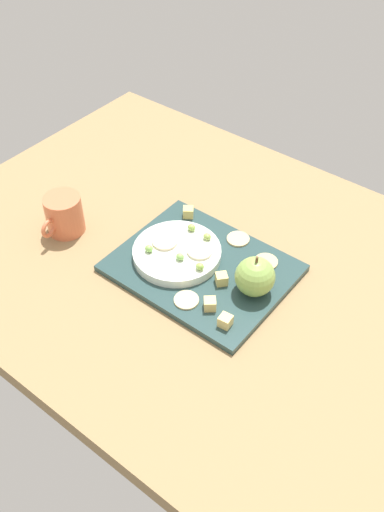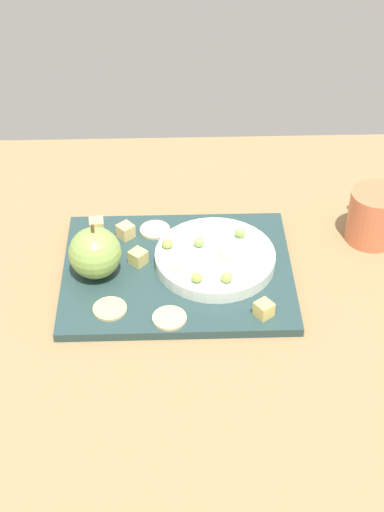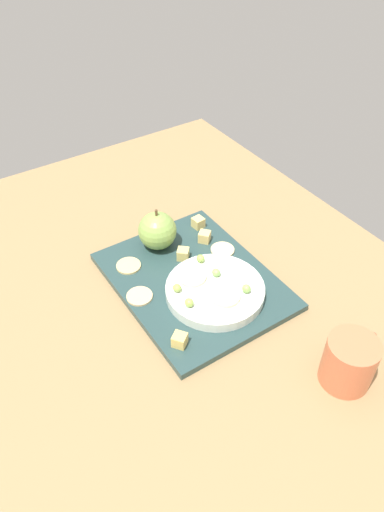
{
  "view_description": "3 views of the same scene",
  "coord_description": "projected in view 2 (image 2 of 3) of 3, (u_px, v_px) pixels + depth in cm",
  "views": [
    {
      "loc": [
        -49.38,
        65.43,
        83.04
      ],
      "look_at": [
        -1.13,
        3.92,
        7.57
      ],
      "focal_mm": 40.18,
      "sensor_mm": 36.0,
      "label": 1
    },
    {
      "loc": [
        -3.18,
        -81.63,
        76.3
      ],
      "look_at": [
        -0.55,
        1.85,
        7.85
      ],
      "focal_mm": 54.05,
      "sensor_mm": 36.0,
      "label": 2
    },
    {
      "loc": [
        49.75,
        -31.93,
        66.52
      ],
      "look_at": [
        -4.3,
        3.51,
        8.7
      ],
      "focal_mm": 33.87,
      "sensor_mm": 36.0,
      "label": 3
    }
  ],
  "objects": [
    {
      "name": "grape_4",
      "position": [
        227.0,
        277.0,
        1.05
      ],
      "size": [
        1.61,
        1.45,
        1.48
      ],
      "primitive_type": "ellipsoid",
      "color": "#96BD51",
      "rests_on": "serving_dish"
    },
    {
      "name": "cheese_cube_1",
      "position": [
        126.0,
        231.0,
        1.16
      ],
      "size": [
        3.0,
        3.0,
        2.13
      ],
      "primitive_type": "cube",
      "rotation": [
        0.0,
        0.0,
        0.7
      ],
      "color": "#F4CE76",
      "rests_on": "platter"
    },
    {
      "name": "serving_dish",
      "position": [
        215.0,
        258.0,
        1.11
      ],
      "size": [
        17.33,
        17.33,
        1.87
      ],
      "primitive_type": "cylinder",
      "color": "white",
      "rests_on": "platter"
    },
    {
      "name": "cracker_1",
      "position": [
        169.0,
        318.0,
        1.02
      ],
      "size": [
        4.6,
        4.6,
        0.4
      ],
      "primitive_type": "cylinder",
      "color": "#D7B682",
      "rests_on": "platter"
    },
    {
      "name": "cheese_cube_0",
      "position": [
        97.0,
        226.0,
        1.17
      ],
      "size": [
        2.34,
        2.34,
        2.13
      ],
      "primitive_type": "cube",
      "rotation": [
        0.0,
        0.0,
        0.1
      ],
      "color": "#EECF76",
      "rests_on": "platter"
    },
    {
      "name": "cracker_2",
      "position": [
        155.0,
        230.0,
        1.17
      ],
      "size": [
        4.6,
        4.6,
        0.4
      ],
      "primitive_type": "cylinder",
      "color": "beige",
      "rests_on": "platter"
    },
    {
      "name": "apple_stem",
      "position": [
        93.0,
        228.0,
        1.05
      ],
      "size": [
        0.5,
        0.5,
        1.2
      ],
      "primitive_type": "cylinder",
      "color": "brown",
      "rests_on": "apple_whole"
    },
    {
      "name": "cup",
      "position": [
        373.0,
        216.0,
        1.16
      ],
      "size": [
        7.69,
        10.86,
        8.3
      ],
      "color": "#DA6D47",
      "rests_on": "table"
    },
    {
      "name": "table",
      "position": [
        196.0,
        297.0,
        1.1
      ],
      "size": [
        114.21,
        82.76,
        3.62
      ],
      "primitive_type": "cube",
      "color": "#91744C",
      "rests_on": "ground"
    },
    {
      "name": "apple_slice_1",
      "position": [
        188.0,
        262.0,
        1.08
      ],
      "size": [
        4.99,
        4.99,
        0.6
      ],
      "primitive_type": "cylinder",
      "color": "beige",
      "rests_on": "serving_dish"
    },
    {
      "name": "apple_slice_0",
      "position": [
        237.0,
        251.0,
        1.1
      ],
      "size": [
        4.99,
        4.99,
        0.6
      ],
      "primitive_type": "cylinder",
      "color": "beige",
      "rests_on": "serving_dish"
    },
    {
      "name": "apple_whole",
      "position": [
        95.0,
        253.0,
        1.07
      ],
      "size": [
        7.41,
        7.41,
        7.41
      ],
      "primitive_type": "sphere",
      "color": "#87AD4F",
      "rests_on": "platter"
    },
    {
      "name": "grape_2",
      "position": [
        167.0,
        244.0,
        1.11
      ],
      "size": [
        1.61,
        1.45,
        1.43
      ],
      "primitive_type": "ellipsoid",
      "color": "#96BF51",
      "rests_on": "serving_dish"
    },
    {
      "name": "cheese_cube_3",
      "position": [
        264.0,
        309.0,
        1.02
      ],
      "size": [
        2.97,
        2.97,
        2.13
      ],
      "primitive_type": "cube",
      "rotation": [
        0.0,
        0.0,
        0.63
      ],
      "color": "#EDCC69",
      "rests_on": "platter"
    },
    {
      "name": "platter",
      "position": [
        178.0,
        272.0,
        1.11
      ],
      "size": [
        32.84,
        25.97,
        1.3
      ],
      "primitive_type": "cube",
      "color": "#284242",
      "rests_on": "table"
    },
    {
      "name": "grape_0",
      "position": [
        240.0,
        233.0,
        1.13
      ],
      "size": [
        1.61,
        1.45,
        1.49
      ],
      "primitive_type": "ellipsoid",
      "color": "#8AC45A",
      "rests_on": "serving_dish"
    },
    {
      "name": "grape_3",
      "position": [
        198.0,
        278.0,
        1.05
      ],
      "size": [
        1.61,
        1.45,
        1.3
      ],
      "primitive_type": "ellipsoid",
      "color": "#92AF4D",
      "rests_on": "serving_dish"
    },
    {
      "name": "cheese_cube_2",
      "position": [
        138.0,
        257.0,
        1.11
      ],
      "size": [
        3.0,
        3.0,
        2.13
      ],
      "primitive_type": "cube",
      "rotation": [
        0.0,
        0.0,
        0.84
      ],
      "color": "#E1C870",
      "rests_on": "platter"
    },
    {
      "name": "grape_1",
      "position": [
        199.0,
        242.0,
        1.11
      ],
      "size": [
        1.61,
        1.45,
        1.38
      ],
      "primitive_type": "ellipsoid",
      "color": "#89C25D",
      "rests_on": "serving_dish"
    },
    {
      "name": "cracker_0",
      "position": [
        110.0,
        309.0,
        1.04
      ],
      "size": [
        4.6,
        4.6,
        0.4
      ],
      "primitive_type": "cylinder",
      "color": "#DABD7B",
      "rests_on": "platter"
    }
  ]
}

